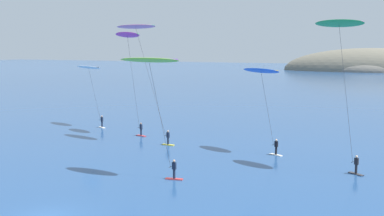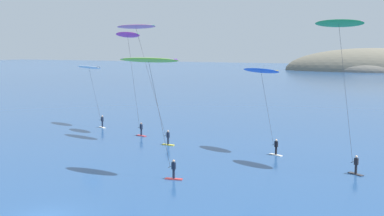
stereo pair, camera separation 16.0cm
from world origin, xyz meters
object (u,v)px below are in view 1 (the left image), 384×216
object	(u,v)px
kitesurfer_magenta	(128,43)
kitesurfer_blue	(262,77)
kitesurfer_white	(90,72)
kitesurfer_pink	(138,34)
kitesurfer_lime	(151,68)
kitesurfer_green	(340,35)

from	to	relation	value
kitesurfer_magenta	kitesurfer_blue	size ratio (longest dim) A/B	1.45
kitesurfer_white	kitesurfer_pink	world-z (taller)	kitesurfer_pink
kitesurfer_pink	kitesurfer_lime	world-z (taller)	kitesurfer_pink
kitesurfer_lime	kitesurfer_blue	bearing A→B (deg)	66.88
kitesurfer_lime	kitesurfer_blue	xyz separation A→B (m)	(5.72, 13.39, -1.36)
kitesurfer_magenta	kitesurfer_lime	distance (m)	21.30
kitesurfer_green	kitesurfer_white	size ratio (longest dim) A/B	1.58
kitesurfer_pink	kitesurfer_lime	bearing A→B (deg)	-54.77
kitesurfer_blue	kitesurfer_lime	bearing A→B (deg)	-113.12
kitesurfer_green	kitesurfer_blue	size ratio (longest dim) A/B	1.50
kitesurfer_white	kitesurfer_magenta	bearing A→B (deg)	-19.66
kitesurfer_green	kitesurfer_magenta	distance (m)	28.19
kitesurfer_blue	kitesurfer_magenta	bearing A→B (deg)	169.77
kitesurfer_magenta	kitesurfer_blue	world-z (taller)	kitesurfer_magenta
kitesurfer_green	kitesurfer_white	distance (m)	37.46
kitesurfer_green	kitesurfer_pink	size ratio (longest dim) A/B	0.99
kitesurfer_green	kitesurfer_blue	bearing A→B (deg)	152.28
kitesurfer_white	kitesurfer_magenta	world-z (taller)	kitesurfer_magenta
kitesurfer_magenta	kitesurfer_lime	world-z (taller)	kitesurfer_magenta
kitesurfer_magenta	kitesurfer_pink	bearing A→B (deg)	-44.30
kitesurfer_white	kitesurfer_blue	distance (m)	27.89
kitesurfer_white	kitesurfer_lime	distance (m)	29.22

